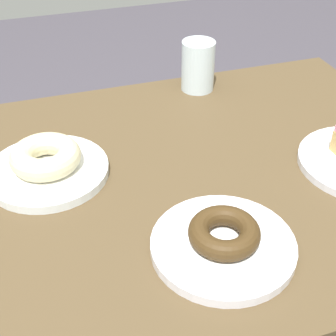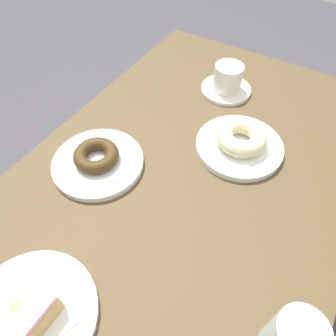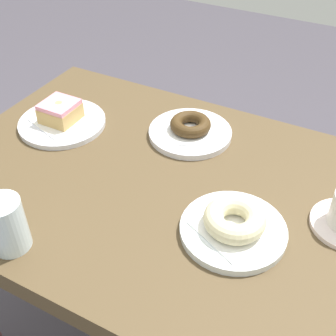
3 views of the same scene
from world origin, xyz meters
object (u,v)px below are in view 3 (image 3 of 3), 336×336
at_px(plate_glazed_square, 62,123).
at_px(donut_chocolate_ring, 190,124).
at_px(donut_sugar_ring, 235,219).
at_px(plate_chocolate_ring, 190,133).
at_px(plate_sugar_ring, 233,230).
at_px(water_glass, 6,225).
at_px(donut_glazed_square, 60,111).

xyz_separation_m(plate_glazed_square, donut_chocolate_ring, (0.30, 0.11, 0.03)).
height_order(donut_sugar_ring, donut_chocolate_ring, donut_sugar_ring).
distance_m(donut_sugar_ring, donut_chocolate_ring, 0.32).
distance_m(plate_chocolate_ring, donut_chocolate_ring, 0.03).
xyz_separation_m(plate_glazed_square, plate_sugar_ring, (0.51, -0.14, 0.00)).
height_order(plate_chocolate_ring, water_glass, water_glass).
distance_m(donut_glazed_square, donut_chocolate_ring, 0.32).
bearing_deg(donut_glazed_square, donut_sugar_ring, -15.22).
bearing_deg(donut_chocolate_ring, plate_sugar_ring, -50.04).
bearing_deg(plate_chocolate_ring, plate_glazed_square, -160.23).
bearing_deg(plate_sugar_ring, donut_chocolate_ring, 129.96).
bearing_deg(donut_chocolate_ring, plate_chocolate_ring, 0.00).
relative_size(plate_glazed_square, plate_sugar_ring, 1.08).
relative_size(donut_glazed_square, donut_chocolate_ring, 0.84).
xyz_separation_m(donut_sugar_ring, plate_chocolate_ring, (-0.21, 0.25, -0.03)).
relative_size(plate_chocolate_ring, donut_chocolate_ring, 2.04).
height_order(plate_glazed_square, donut_chocolate_ring, donut_chocolate_ring).
bearing_deg(donut_glazed_square, donut_chocolate_ring, 19.77).
relative_size(plate_glazed_square, donut_chocolate_ring, 2.19).
relative_size(donut_glazed_square, water_glass, 0.78).
relative_size(donut_sugar_ring, plate_chocolate_ring, 0.57).
xyz_separation_m(plate_glazed_square, plate_chocolate_ring, (0.30, 0.11, 0.00)).
relative_size(plate_sugar_ring, water_glass, 1.90).
xyz_separation_m(plate_chocolate_ring, water_glass, (-0.14, -0.46, 0.05)).
bearing_deg(plate_glazed_square, donut_chocolate_ring, 19.77).
xyz_separation_m(plate_glazed_square, water_glass, (0.17, -0.35, 0.05)).
bearing_deg(donut_sugar_ring, donut_glazed_square, 164.78).
height_order(donut_sugar_ring, plate_chocolate_ring, donut_sugar_ring).
bearing_deg(plate_sugar_ring, water_glass, -148.16).
xyz_separation_m(plate_sugar_ring, plate_chocolate_ring, (-0.21, 0.25, -0.00)).
xyz_separation_m(plate_sugar_ring, water_glass, (-0.35, -0.22, 0.05)).
distance_m(plate_sugar_ring, donut_chocolate_ring, 0.33).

